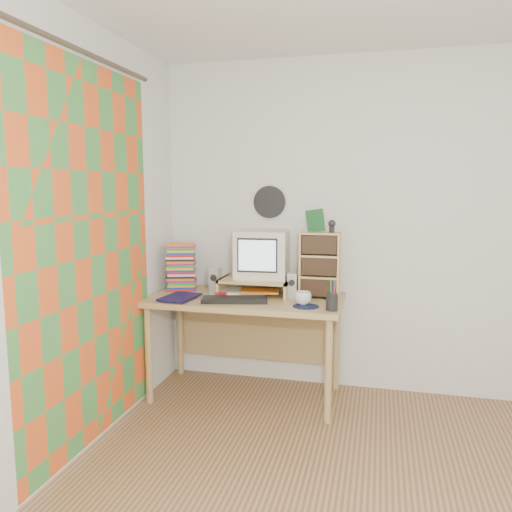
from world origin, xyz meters
The scene contains 20 objects.
back_wall centered at (0.00, 1.75, 1.25)m, with size 3.50×3.50×0.00m, color silver.
left_wall centered at (-1.75, 0.00, 1.25)m, with size 3.50×3.50×0.00m, color silver.
curtain centered at (-1.71, 0.48, 1.15)m, with size 2.20×2.20×0.00m, color #E2561F.
wall_disc centered at (-0.93, 1.73, 1.43)m, with size 0.25×0.25×0.02m, color black.
desk centered at (-1.03, 1.44, 0.62)m, with size 1.40×0.70×0.75m.
monitor_riser centered at (-0.98, 1.48, 0.84)m, with size 0.52×0.30×0.12m.
crt_monitor centered at (-0.94, 1.53, 1.05)m, with size 0.37×0.37×0.36m, color beige.
speaker_left centered at (-1.28, 1.44, 0.85)m, with size 0.07×0.07×0.20m, color #BABCC0.
speaker_right centered at (-0.69, 1.44, 0.84)m, with size 0.07×0.07×0.18m, color #BABCC0.
keyboard centered at (-1.06, 1.22, 0.77)m, with size 0.46×0.15×0.03m, color black.
dvd_stack centered at (-1.58, 1.51, 0.90)m, with size 0.21×0.15×0.30m, color brown, non-canonical shape.
cd_rack centered at (-0.51, 1.50, 0.99)m, with size 0.29×0.15×0.48m, color tan.
mug centered at (-0.59, 1.25, 0.79)m, with size 0.11×0.11×0.09m, color white.
diary centered at (-1.57, 1.22, 0.78)m, with size 0.26×0.20×0.05m, color #14103C.
mousepad centered at (-0.56, 1.20, 0.75)m, with size 0.18×0.18×0.00m, color #0F1733.
pen_cup centered at (-0.38, 1.14, 0.83)m, with size 0.08×0.08×0.15m, color black, non-canonical shape.
papers centered at (-1.02, 1.49, 0.77)m, with size 0.32×0.24×0.04m, color white, non-canonical shape.
red_box centered at (-1.20, 1.33, 0.77)m, with size 0.07×0.05×0.04m, color red.
game_box centered at (-0.55, 1.52, 1.31)m, with size 0.13×0.03×0.16m, color #164F24.
webcam centered at (-0.42, 1.49, 1.27)m, with size 0.05×0.05×0.09m, color black, non-canonical shape.
Camera 1 is at (-0.09, -2.05, 1.55)m, focal length 35.00 mm.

